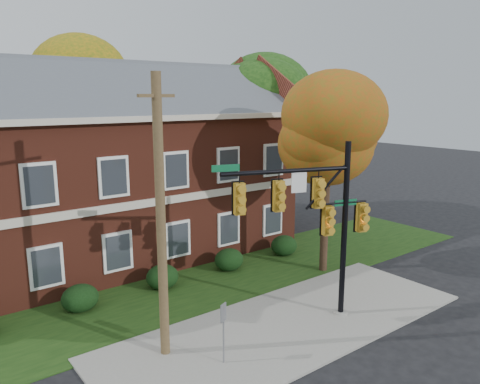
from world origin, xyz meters
TOP-DOWN VIEW (x-y plane):
  - ground at (0.00, 0.00)m, footprint 120.00×120.00m
  - sidewalk at (0.00, 1.00)m, footprint 14.00×5.00m
  - grass_strip at (0.00, 6.00)m, footprint 30.00×6.00m
  - apartment_building at (-2.00, 11.95)m, footprint 18.80×8.80m
  - hedge_left at (-5.50, 6.70)m, footprint 1.40×1.26m
  - hedge_center at (-2.00, 6.70)m, footprint 1.40×1.26m
  - hedge_right at (1.50, 6.70)m, footprint 1.40×1.26m
  - hedge_far_right at (5.00, 6.70)m, footprint 1.40×1.26m
  - tree_near_right at (5.22, 3.87)m, footprint 4.50×4.25m
  - tree_right_rear at (9.31, 12.81)m, footprint 6.30×5.95m
  - tree_far_rear at (-0.66, 19.79)m, footprint 6.84×6.46m
  - traffic_signal at (0.99, 0.82)m, footprint 5.57×2.01m
  - utility_pole at (-4.43, 2.00)m, footprint 1.34×0.45m
  - sign_post at (-3.29, 0.41)m, footprint 0.28×0.15m

SIDE VIEW (x-z plane):
  - ground at x=0.00m, z-range 0.00..0.00m
  - grass_strip at x=0.00m, z-range 0.00..0.04m
  - sidewalk at x=0.00m, z-range 0.00..0.08m
  - hedge_left at x=-5.50m, z-range 0.00..1.05m
  - hedge_center at x=-2.00m, z-range 0.00..1.05m
  - hedge_right at x=1.50m, z-range 0.00..1.05m
  - hedge_far_right at x=5.00m, z-range 0.00..1.05m
  - sign_post at x=-3.29m, z-range 0.36..2.36m
  - traffic_signal at x=0.99m, z-range 0.78..7.29m
  - utility_pole at x=-4.43m, z-range 0.06..8.79m
  - apartment_building at x=-2.00m, z-range 0.12..9.86m
  - tree_near_right at x=5.22m, z-range 2.38..10.96m
  - tree_right_rear at x=9.31m, z-range 2.81..13.43m
  - tree_far_rear at x=-0.66m, z-range 3.08..14.60m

